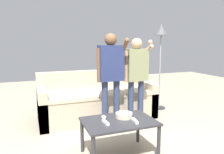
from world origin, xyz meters
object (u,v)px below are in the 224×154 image
object	(u,v)px
snack_bowl	(124,115)
floor_lamp	(161,38)
coffee_table	(119,125)
player_right	(136,71)
couch	(96,101)
player_center	(111,70)
game_remote_wand_far	(106,122)
game_remote_nunchuk	(104,117)
game_remote_wand_near	(135,121)

from	to	relation	value
snack_bowl	floor_lamp	bearing A→B (deg)	44.84
coffee_table	player_right	distance (m)	1.19
couch	snack_bowl	world-z (taller)	couch
floor_lamp	player_center	bearing A→B (deg)	-152.46
player_center	game_remote_wand_far	size ratio (longest dim) A/B	9.85
game_remote_nunchuk	player_center	world-z (taller)	player_center
couch	game_remote_wand_far	distance (m)	1.55
couch	game_remote_wand_far	world-z (taller)	couch
floor_lamp	game_remote_wand_near	distance (m)	2.36
game_remote_nunchuk	game_remote_wand_near	distance (m)	0.38
snack_bowl	player_right	xyz separation A→B (m)	(0.56, 0.78, 0.43)
snack_bowl	floor_lamp	xyz separation A→B (m)	(1.45, 1.44, 0.98)
couch	player_right	world-z (taller)	player_right
player_center	player_right	xyz separation A→B (m)	(0.46, 0.04, -0.04)
coffee_table	floor_lamp	bearing A→B (deg)	44.38
game_remote_wand_near	snack_bowl	bearing A→B (deg)	106.35
couch	floor_lamp	xyz separation A→B (m)	(1.39, 0.05, 1.16)
player_center	game_remote_wand_near	xyz separation A→B (m)	(-0.04, -0.93, -0.49)
snack_bowl	floor_lamp	world-z (taller)	floor_lamp
coffee_table	game_remote_nunchuk	bearing A→B (deg)	145.82
game_remote_nunchuk	floor_lamp	bearing A→B (deg)	39.53
coffee_table	snack_bowl	distance (m)	0.15
coffee_table	snack_bowl	bearing A→B (deg)	36.62
floor_lamp	snack_bowl	bearing A→B (deg)	-135.16
snack_bowl	game_remote_nunchuk	distance (m)	0.26
game_remote_nunchuk	game_remote_wand_far	size ratio (longest dim) A/B	0.57
player_center	game_remote_wand_near	bearing A→B (deg)	-92.73
snack_bowl	game_remote_wand_far	xyz separation A→B (m)	(-0.28, -0.12, -0.01)
game_remote_nunchuk	floor_lamp	world-z (taller)	floor_lamp
player_right	game_remote_wand_near	distance (m)	1.18
player_center	player_right	world-z (taller)	player_center
couch	coffee_table	xyz separation A→B (m)	(-0.15, -1.46, 0.09)
player_right	game_remote_wand_near	bearing A→B (deg)	-117.63
couch	game_remote_wand_near	bearing A→B (deg)	-89.99
snack_bowl	game_remote_nunchuk	bearing A→B (deg)	172.17
couch	game_remote_nunchuk	distance (m)	1.40
couch	game_remote_nunchuk	world-z (taller)	couch
coffee_table	game_remote_wand_near	xyz separation A→B (m)	(0.15, -0.12, 0.07)
couch	coffee_table	world-z (taller)	couch
floor_lamp	game_remote_wand_near	size ratio (longest dim) A/B	10.87
game_remote_wand_near	game_remote_nunchuk	bearing A→B (deg)	144.10
game_remote_nunchuk	game_remote_wand_near	world-z (taller)	game_remote_nunchuk
couch	player_center	distance (m)	0.92
floor_lamp	player_center	distance (m)	1.60
player_right	game_remote_wand_near	xyz separation A→B (m)	(-0.51, -0.97, -0.44)
game_remote_wand_far	player_center	bearing A→B (deg)	65.81
snack_bowl	player_right	bearing A→B (deg)	54.15
game_remote_wand_near	game_remote_wand_far	distance (m)	0.35
coffee_table	player_center	world-z (taller)	player_center
snack_bowl	player_center	bearing A→B (deg)	82.28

